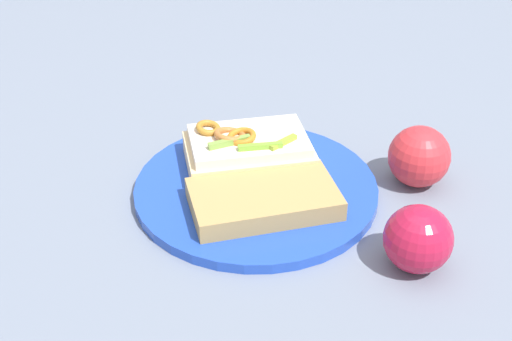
{
  "coord_description": "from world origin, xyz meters",
  "views": [
    {
      "loc": [
        -0.19,
        0.64,
        0.48
      ],
      "look_at": [
        0.0,
        0.0,
        0.03
      ],
      "focal_mm": 48.33,
      "sensor_mm": 36.0,
      "label": 1
    }
  ],
  "objects_px": {
    "sandwich": "(248,150)",
    "apple_0": "(419,157)",
    "bread_slice_side": "(264,199)",
    "apple_2": "(418,239)",
    "plate": "(256,189)"
  },
  "relations": [
    {
      "from": "sandwich",
      "to": "apple_0",
      "type": "xyz_separation_m",
      "value": [
        -0.2,
        -0.04,
        0.0
      ]
    },
    {
      "from": "sandwich",
      "to": "bread_slice_side",
      "type": "distance_m",
      "value": 0.09
    },
    {
      "from": "bread_slice_side",
      "to": "apple_2",
      "type": "height_order",
      "value": "apple_2"
    },
    {
      "from": "plate",
      "to": "sandwich",
      "type": "bearing_deg",
      "value": -61.42
    },
    {
      "from": "sandwich",
      "to": "apple_2",
      "type": "xyz_separation_m",
      "value": [
        -0.22,
        0.12,
        0.0
      ]
    },
    {
      "from": "plate",
      "to": "apple_2",
      "type": "bearing_deg",
      "value": 157.65
    },
    {
      "from": "bread_slice_side",
      "to": "apple_2",
      "type": "xyz_separation_m",
      "value": [
        -0.17,
        0.04,
        0.01
      ]
    },
    {
      "from": "bread_slice_side",
      "to": "apple_2",
      "type": "bearing_deg",
      "value": -43.0
    },
    {
      "from": "sandwich",
      "to": "apple_2",
      "type": "bearing_deg",
      "value": -56.28
    },
    {
      "from": "plate",
      "to": "apple_2",
      "type": "height_order",
      "value": "apple_2"
    },
    {
      "from": "apple_0",
      "to": "sandwich",
      "type": "bearing_deg",
      "value": 9.96
    },
    {
      "from": "plate",
      "to": "bread_slice_side",
      "type": "xyz_separation_m",
      "value": [
        -0.02,
        0.04,
        0.02
      ]
    },
    {
      "from": "sandwich",
      "to": "bread_slice_side",
      "type": "relative_size",
      "value": 1.11
    },
    {
      "from": "plate",
      "to": "sandwich",
      "type": "distance_m",
      "value": 0.05
    },
    {
      "from": "apple_0",
      "to": "apple_2",
      "type": "bearing_deg",
      "value": 94.55
    }
  ]
}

